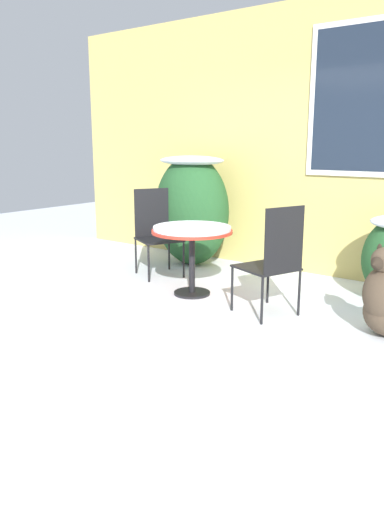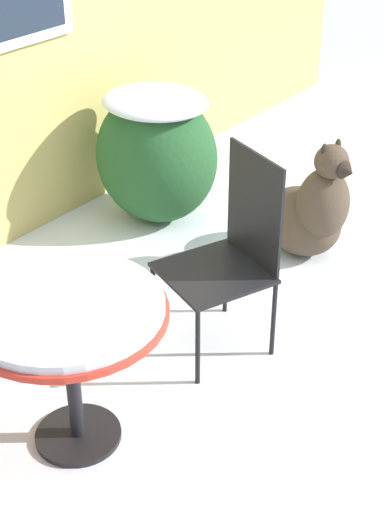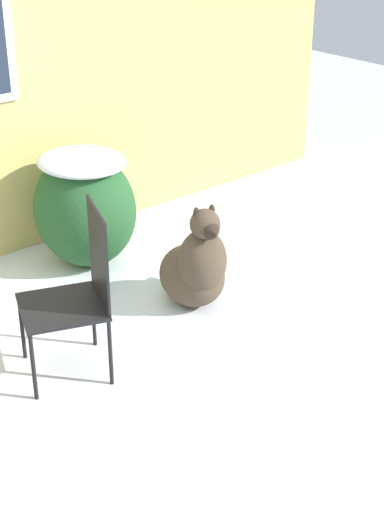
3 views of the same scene
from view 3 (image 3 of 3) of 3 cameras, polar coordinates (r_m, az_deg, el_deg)
The scene contains 4 objects.
ground_plane at distance 4.43m, azimuth -6.17°, elevation -11.60°, with size 16.00×16.00×0.00m, color silver.
shrub_middle at distance 5.86m, azimuth -7.82°, elevation 3.69°, with size 0.73×0.82×0.87m.
patio_chair_far_side at distance 4.56m, azimuth -8.30°, elevation -2.36°, with size 0.62×0.62×1.03m.
dog at distance 5.29m, azimuth 0.27°, elevation -0.90°, with size 0.55×0.72×0.79m.
Camera 3 is at (-1.89, -2.93, 2.74)m, focal length 55.00 mm.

